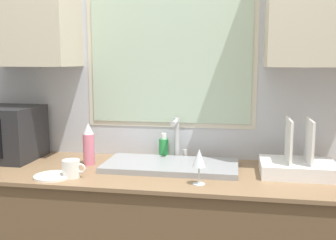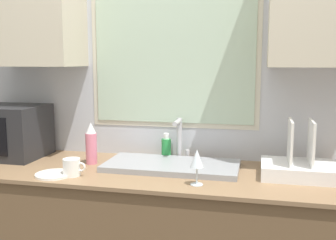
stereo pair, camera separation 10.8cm
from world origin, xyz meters
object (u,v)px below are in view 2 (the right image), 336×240
(microwave, at_px, (10,131))
(dish_rack, at_px, (299,166))
(spray_bottle, at_px, (91,144))
(faucet, at_px, (179,136))
(wine_glass, at_px, (197,159))
(mug_near_sink, at_px, (72,167))
(soap_bottle, at_px, (166,148))

(microwave, relative_size, dish_rack, 1.08)
(dish_rack, bearing_deg, microwave, 178.22)
(dish_rack, relative_size, spray_bottle, 1.58)
(faucet, relative_size, wine_glass, 1.45)
(wine_glass, bearing_deg, mug_near_sink, 179.66)
(faucet, bearing_deg, wine_glass, -68.69)
(dish_rack, distance_m, spray_bottle, 1.13)
(microwave, xyz_separation_m, dish_rack, (1.68, -0.05, -0.10))
(spray_bottle, distance_m, soap_bottle, 0.44)
(faucet, bearing_deg, microwave, -171.67)
(mug_near_sink, bearing_deg, faucet, 43.47)
(microwave, xyz_separation_m, soap_bottle, (0.94, 0.15, -0.09))
(soap_bottle, bearing_deg, faucet, 0.61)
(faucet, xyz_separation_m, wine_glass, (0.17, -0.45, -0.02))
(faucet, distance_m, dish_rack, 0.69)
(soap_bottle, bearing_deg, microwave, -171.03)
(microwave, xyz_separation_m, wine_glass, (1.20, -0.30, -0.03))
(microwave, xyz_separation_m, mug_near_sink, (0.56, -0.29, -0.11))
(mug_near_sink, relative_size, wine_glass, 0.70)
(microwave, xyz_separation_m, spray_bottle, (0.55, -0.04, -0.04))
(microwave, height_order, mug_near_sink, microwave)
(faucet, relative_size, microwave, 0.61)
(mug_near_sink, bearing_deg, spray_bottle, 91.01)
(microwave, relative_size, spray_bottle, 1.71)
(dish_rack, distance_m, wine_glass, 0.55)
(dish_rack, bearing_deg, faucet, 162.93)
(soap_bottle, height_order, wine_glass, wine_glass)
(microwave, height_order, wine_glass, microwave)
(faucet, xyz_separation_m, microwave, (-1.02, -0.15, 0.01))
(dish_rack, height_order, soap_bottle, dish_rack)
(dish_rack, bearing_deg, spray_bottle, 179.55)
(dish_rack, bearing_deg, mug_near_sink, -167.89)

